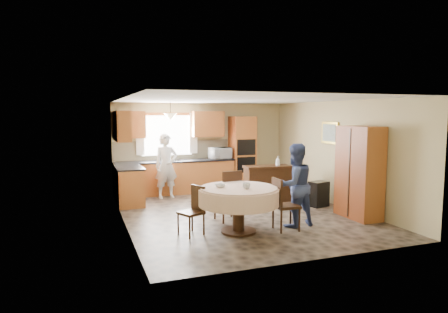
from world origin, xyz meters
name	(u,v)px	position (x,y,z in m)	size (l,w,h in m)	color
floor	(241,213)	(0.00, 0.00, 0.00)	(5.00, 6.00, 0.01)	brown
ceiling	(241,100)	(0.00, 0.00, 2.50)	(5.00, 6.00, 0.01)	white
wall_back	(201,147)	(0.00, 3.00, 1.25)	(5.00, 0.02, 2.50)	tan
wall_front	(318,178)	(0.00, -3.00, 1.25)	(5.00, 0.02, 2.50)	tan
wall_left	(123,162)	(-2.50, 0.00, 1.25)	(0.02, 6.00, 2.50)	tan
wall_right	(337,154)	(2.50, 0.00, 1.25)	(0.02, 6.00, 2.50)	tan
window	(167,135)	(-1.00, 2.98, 1.60)	(1.40, 0.03, 1.10)	white
curtain_left	(140,134)	(-1.75, 2.93, 1.65)	(0.22, 0.02, 1.15)	white
curtain_right	(193,133)	(-0.25, 2.93, 1.65)	(0.22, 0.02, 1.15)	white
base_cab_back	(175,178)	(-0.85, 2.70, 0.44)	(3.30, 0.60, 0.88)	#CD7A36
counter_back	(175,161)	(-0.85, 2.70, 0.90)	(3.30, 0.64, 0.04)	black
base_cab_left	(129,186)	(-2.20, 1.80, 0.44)	(0.60, 1.20, 0.88)	#CD7A36
counter_left	(129,167)	(-2.20, 1.80, 0.90)	(0.64, 1.20, 0.04)	black
backsplash	(172,150)	(-0.85, 2.99, 1.18)	(3.30, 0.02, 0.55)	tan
wall_cab_left	(129,125)	(-2.05, 2.83, 1.91)	(0.85, 0.33, 0.72)	#AF622B
wall_cab_right	(208,124)	(0.15, 2.83, 1.91)	(0.90, 0.33, 0.72)	#AF622B
wall_cab_side	(122,126)	(-2.33, 1.80, 1.91)	(0.33, 1.20, 0.72)	#AF622B
oven_tower	(242,153)	(1.15, 2.69, 1.06)	(0.66, 0.62, 2.12)	#CD7A36
oven_upper	(246,147)	(1.15, 2.38, 1.25)	(0.56, 0.01, 0.45)	black
oven_lower	(246,165)	(1.15, 2.38, 0.75)	(0.56, 0.01, 0.45)	black
pendant	(170,117)	(-1.00, 2.50, 2.12)	(0.36, 0.36, 0.18)	beige
sideboard	(268,185)	(1.11, 0.92, 0.42)	(1.19, 0.49, 0.85)	#3D2010
space_heater	(319,194)	(2.01, 0.00, 0.30)	(0.44, 0.31, 0.60)	black
cupboard	(359,172)	(2.22, -1.17, 0.97)	(0.51, 1.02, 1.94)	#CD7A36
dining_table	(239,197)	(-0.57, -1.29, 0.66)	(1.49, 1.49, 0.85)	#3D2010
chair_left	(194,208)	(-1.38, -1.13, 0.49)	(0.51, 0.51, 0.89)	#3D2010
chair_back	(230,193)	(-0.46, -0.51, 0.58)	(0.51, 0.51, 1.05)	#3D2010
chair_right	(282,202)	(0.25, -1.46, 0.55)	(0.45, 0.45, 1.00)	#3D2010
framed_picture	(330,133)	(2.47, 0.27, 1.73)	(0.06, 0.64, 0.53)	gold
microwave	(220,153)	(0.45, 2.65, 1.08)	(0.58, 0.39, 0.32)	silver
person_sink	(166,166)	(-1.20, 2.17, 0.84)	(0.61, 0.40, 1.68)	silver
person_dining	(295,185)	(0.61, -1.28, 0.81)	(0.79, 0.62, 1.63)	#374679
bowl_sideboard	(258,167)	(0.85, 0.92, 0.87)	(0.21, 0.21, 0.05)	#B2B2B2
bottle_sideboard	(278,162)	(1.39, 0.92, 0.99)	(0.11, 0.11, 0.29)	silver
cup_table	(246,186)	(-0.50, -1.49, 0.90)	(0.14, 0.14, 0.11)	#B2B2B2
bowl_table	(220,186)	(-0.90, -1.20, 0.88)	(0.19, 0.19, 0.06)	#B2B2B2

